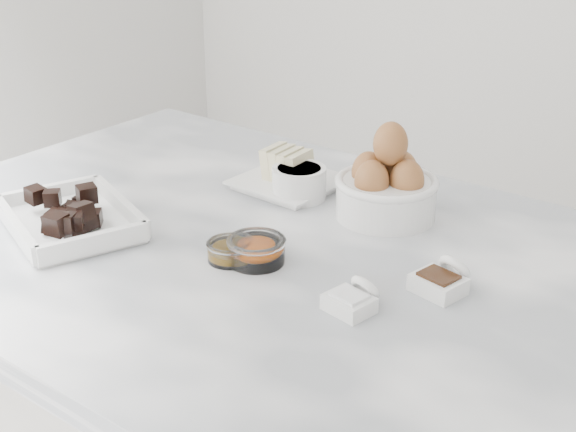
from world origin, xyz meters
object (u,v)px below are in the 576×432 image
object	(u,v)px
egg_bowl	(387,187)
honey_bowl	(230,251)
chocolate_dish	(70,214)
zest_bowl	(256,249)
salt_spoon	(353,299)
vanilla_spoon	(442,280)
butter_plate	(288,174)
sugar_ramekin	(299,182)

from	to	relation	value
egg_bowl	honey_bowl	bearing A→B (deg)	-109.83
chocolate_dish	zest_bowl	distance (m)	0.30
honey_bowl	salt_spoon	size ratio (longest dim) A/B	0.87
zest_bowl	vanilla_spoon	size ratio (longest dim) A/B	0.98
salt_spoon	vanilla_spoon	bearing A→B (deg)	59.15
butter_plate	honey_bowl	world-z (taller)	butter_plate
chocolate_dish	egg_bowl	bearing A→B (deg)	43.01
zest_bowl	chocolate_dish	bearing A→B (deg)	-163.37
chocolate_dish	butter_plate	world-z (taller)	butter_plate
zest_bowl	vanilla_spoon	distance (m)	0.25
honey_bowl	chocolate_dish	bearing A→B (deg)	-165.09
chocolate_dish	zest_bowl	world-z (taller)	chocolate_dish
vanilla_spoon	salt_spoon	world-z (taller)	vanilla_spoon
honey_bowl	zest_bowl	bearing A→B (deg)	29.03
zest_bowl	salt_spoon	distance (m)	0.18
egg_bowl	zest_bowl	world-z (taller)	egg_bowl
vanilla_spoon	salt_spoon	distance (m)	0.13
sugar_ramekin	chocolate_dish	bearing A→B (deg)	-123.38
sugar_ramekin	zest_bowl	world-z (taller)	sugar_ramekin
butter_plate	sugar_ramekin	world-z (taller)	butter_plate
zest_bowl	butter_plate	bearing A→B (deg)	118.41
egg_bowl	salt_spoon	world-z (taller)	egg_bowl
zest_bowl	egg_bowl	bearing A→B (deg)	75.85
egg_bowl	zest_bowl	size ratio (longest dim) A/B	1.93
butter_plate	egg_bowl	world-z (taller)	egg_bowl
egg_bowl	vanilla_spoon	size ratio (longest dim) A/B	1.90
egg_bowl	honey_bowl	world-z (taller)	egg_bowl
butter_plate	zest_bowl	distance (m)	0.28
butter_plate	honey_bowl	size ratio (longest dim) A/B	2.54
butter_plate	egg_bowl	size ratio (longest dim) A/B	1.04
sugar_ramekin	honey_bowl	world-z (taller)	sugar_ramekin
sugar_ramekin	butter_plate	bearing A→B (deg)	146.92
egg_bowl	honey_bowl	distance (m)	0.28
chocolate_dish	vanilla_spoon	bearing A→B (deg)	17.85
chocolate_dish	butter_plate	xyz separation A→B (m)	(0.16, 0.33, -0.00)
chocolate_dish	honey_bowl	xyz separation A→B (m)	(0.26, 0.07, -0.01)
honey_bowl	zest_bowl	distance (m)	0.04
butter_plate	sugar_ramekin	size ratio (longest dim) A/B	1.89
vanilla_spoon	zest_bowl	bearing A→B (deg)	-160.70
egg_bowl	vanilla_spoon	distance (m)	0.24
butter_plate	sugar_ramekin	xyz separation A→B (m)	(0.04, -0.03, 0.01)
butter_plate	salt_spoon	world-z (taller)	butter_plate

